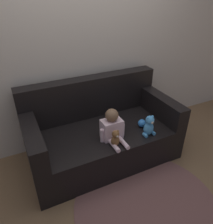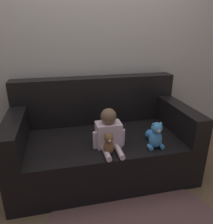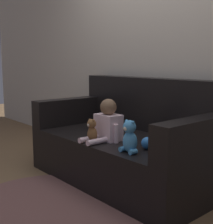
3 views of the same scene
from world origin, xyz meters
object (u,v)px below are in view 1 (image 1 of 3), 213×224
at_px(couch, 101,133).
at_px(teddy_bear_brown, 115,138).
at_px(plush_toy_side, 149,126).
at_px(person_baby, 112,127).
at_px(toy_ball, 142,123).

relative_size(couch, teddy_bear_brown, 8.93).
xyz_separation_m(couch, plush_toy_side, (0.42, -0.39, 0.21)).
height_order(person_baby, teddy_bear_brown, person_baby).
bearing_deg(person_baby, toy_ball, 6.17).
bearing_deg(teddy_bear_brown, toy_ball, 21.98).
distance_m(plush_toy_side, toy_ball, 0.18).
xyz_separation_m(couch, person_baby, (0.02, -0.27, 0.24)).
bearing_deg(plush_toy_side, person_baby, 163.07).
relative_size(person_baby, teddy_bear_brown, 1.82).
relative_size(person_baby, toy_ball, 3.75).
height_order(plush_toy_side, toy_ball, plush_toy_side).
bearing_deg(teddy_bear_brown, plush_toy_side, 2.28).
height_order(couch, plush_toy_side, couch).
height_order(person_baby, toy_ball, person_baby).
bearing_deg(toy_ball, teddy_bear_brown, -158.02).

